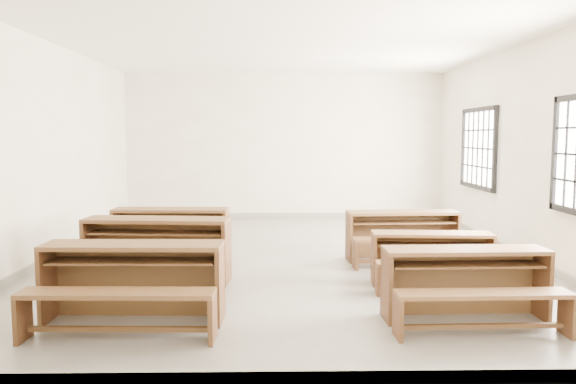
{
  "coord_description": "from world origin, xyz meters",
  "views": [
    {
      "loc": [
        -0.15,
        -8.23,
        1.83
      ],
      "look_at": [
        0.0,
        0.0,
        1.0
      ],
      "focal_mm": 35.0,
      "sensor_mm": 36.0,
      "label": 1
    }
  ],
  "objects_px": {
    "desk_set_3": "(467,279)",
    "desk_set_5": "(403,232)",
    "desk_set_1": "(156,246)",
    "desk_set_2": "(170,230)",
    "desk_set_4": "(432,255)",
    "desk_set_0": "(132,277)"
  },
  "relations": [
    {
      "from": "desk_set_3",
      "to": "desk_set_5",
      "type": "xyz_separation_m",
      "value": [
        -0.03,
        2.68,
        0.0
      ]
    },
    {
      "from": "desk_set_1",
      "to": "desk_set_2",
      "type": "xyz_separation_m",
      "value": [
        -0.07,
        1.32,
        -0.03
      ]
    },
    {
      "from": "desk_set_4",
      "to": "desk_set_1",
      "type": "bearing_deg",
      "value": -179.51
    },
    {
      "from": "desk_set_0",
      "to": "desk_set_5",
      "type": "distance_m",
      "value": 4.21
    },
    {
      "from": "desk_set_0",
      "to": "desk_set_1",
      "type": "relative_size",
      "value": 0.95
    },
    {
      "from": "desk_set_5",
      "to": "desk_set_2",
      "type": "bearing_deg",
      "value": 174.71
    },
    {
      "from": "desk_set_0",
      "to": "desk_set_2",
      "type": "bearing_deg",
      "value": 95.05
    },
    {
      "from": "desk_set_1",
      "to": "desk_set_3",
      "type": "bearing_deg",
      "value": -19.2
    },
    {
      "from": "desk_set_1",
      "to": "desk_set_3",
      "type": "distance_m",
      "value": 3.69
    },
    {
      "from": "desk_set_3",
      "to": "desk_set_5",
      "type": "bearing_deg",
      "value": 89.37
    },
    {
      "from": "desk_set_5",
      "to": "desk_set_1",
      "type": "bearing_deg",
      "value": -163.54
    },
    {
      "from": "desk_set_0",
      "to": "desk_set_1",
      "type": "bearing_deg",
      "value": 95.22
    },
    {
      "from": "desk_set_2",
      "to": "desk_set_5",
      "type": "height_order",
      "value": "desk_set_2"
    },
    {
      "from": "desk_set_1",
      "to": "desk_set_2",
      "type": "bearing_deg",
      "value": 98.08
    },
    {
      "from": "desk_set_0",
      "to": "desk_set_5",
      "type": "xyz_separation_m",
      "value": [
        3.25,
        2.69,
        -0.03
      ]
    },
    {
      "from": "desk_set_2",
      "to": "desk_set_4",
      "type": "xyz_separation_m",
      "value": [
        3.47,
        -1.52,
        -0.06
      ]
    },
    {
      "from": "desk_set_0",
      "to": "desk_set_2",
      "type": "xyz_separation_m",
      "value": [
        -0.17,
        2.83,
        -0.02
      ]
    },
    {
      "from": "desk_set_1",
      "to": "desk_set_5",
      "type": "distance_m",
      "value": 3.54
    },
    {
      "from": "desk_set_0",
      "to": "desk_set_2",
      "type": "distance_m",
      "value": 2.83
    },
    {
      "from": "desk_set_2",
      "to": "desk_set_3",
      "type": "height_order",
      "value": "desk_set_2"
    },
    {
      "from": "desk_set_3",
      "to": "desk_set_4",
      "type": "relative_size",
      "value": 1.08
    },
    {
      "from": "desk_set_1",
      "to": "desk_set_2",
      "type": "relative_size",
      "value": 1.09
    }
  ]
}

